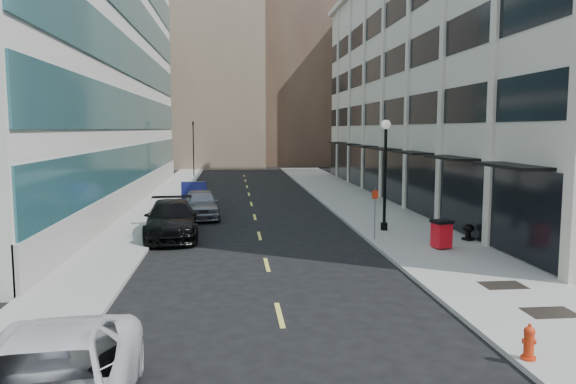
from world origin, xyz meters
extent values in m
plane|color=black|center=(0.00, 0.00, 0.00)|extent=(160.00, 160.00, 0.00)
cube|color=gray|center=(7.50, 20.00, 0.07)|extent=(5.00, 80.00, 0.15)
cube|color=gray|center=(-6.50, 20.00, 0.07)|extent=(3.00, 80.00, 0.15)
cube|color=beige|center=(17.00, 27.00, 9.00)|extent=(14.00, 46.00, 18.00)
cube|color=black|center=(10.02, 27.00, 2.00)|extent=(0.18, 46.00, 3.60)
cube|color=black|center=(10.03, 27.00, 6.50)|extent=(0.12, 46.00, 1.80)
cube|color=black|center=(10.03, 27.00, 10.00)|extent=(0.12, 46.00, 1.80)
cube|color=black|center=(10.03, 27.00, 13.50)|extent=(0.12, 46.00, 1.80)
cube|color=beige|center=(10.00, 10.00, 9.00)|extent=(0.35, 0.60, 18.00)
cube|color=beige|center=(10.00, 16.00, 9.00)|extent=(0.35, 0.60, 18.00)
cube|color=beige|center=(10.00, 22.00, 9.00)|extent=(0.35, 0.60, 18.00)
cube|color=beige|center=(10.00, 28.00, 9.00)|extent=(0.35, 0.60, 18.00)
cube|color=beige|center=(10.00, 34.00, 9.00)|extent=(0.35, 0.60, 18.00)
cube|color=beige|center=(10.00, 40.00, 9.00)|extent=(0.35, 0.60, 18.00)
cube|color=beige|center=(10.00, 46.00, 9.00)|extent=(0.35, 0.60, 18.00)
cube|color=black|center=(9.35, 7.00, 3.90)|extent=(1.30, 4.00, 0.12)
cube|color=black|center=(9.35, 13.00, 3.90)|extent=(1.30, 4.00, 0.12)
cube|color=black|center=(9.35, 19.00, 3.90)|extent=(1.30, 4.00, 0.12)
cube|color=black|center=(9.35, 25.00, 3.90)|extent=(1.30, 4.00, 0.12)
cube|color=black|center=(9.35, 31.00, 3.90)|extent=(1.30, 4.00, 0.12)
cube|color=black|center=(9.35, 37.00, 3.90)|extent=(1.30, 4.00, 0.12)
cube|color=black|center=(9.35, 43.00, 3.90)|extent=(1.30, 4.00, 0.12)
cube|color=beige|center=(-16.00, 27.00, 10.00)|extent=(16.00, 46.00, 20.00)
cube|color=gray|center=(-7.96, 27.00, 0.90)|extent=(0.20, 46.00, 1.80)
cube|color=#2D6369|center=(-7.97, 27.00, 3.00)|extent=(0.14, 45.60, 2.40)
cube|color=#2D6369|center=(-7.97, 27.00, 6.50)|extent=(0.14, 45.60, 2.40)
cube|color=#2D6369|center=(-7.97, 27.00, 10.00)|extent=(0.14, 45.60, 2.40)
cube|color=#2D6369|center=(-7.97, 27.00, 13.50)|extent=(0.14, 45.60, 2.40)
cube|color=#90775E|center=(-4.00, 68.00, 14.00)|extent=(14.00, 18.00, 28.00)
cube|color=brown|center=(8.00, 72.00, 17.00)|extent=(12.00, 16.00, 34.00)
cube|color=#90775E|center=(-14.00, 78.00, 11.00)|extent=(12.00, 14.00, 22.00)
cube|color=beige|center=(18.00, 66.00, 10.00)|extent=(10.00, 14.00, 20.00)
cube|color=black|center=(7.60, 1.00, 0.15)|extent=(1.40, 1.00, 0.01)
cube|color=black|center=(7.60, 3.80, 0.15)|extent=(1.40, 1.00, 0.01)
cube|color=#D8CC4C|center=(0.00, 2.00, 0.01)|extent=(0.15, 2.20, 0.01)
cube|color=#D8CC4C|center=(0.00, 8.00, 0.01)|extent=(0.15, 2.20, 0.01)
cube|color=#D8CC4C|center=(0.00, 14.00, 0.01)|extent=(0.15, 2.20, 0.01)
cube|color=#D8CC4C|center=(0.00, 20.00, 0.01)|extent=(0.15, 2.20, 0.01)
cube|color=#D8CC4C|center=(0.00, 26.00, 0.01)|extent=(0.15, 2.20, 0.01)
cube|color=#D8CC4C|center=(0.00, 32.00, 0.01)|extent=(0.15, 2.20, 0.01)
cube|color=#D8CC4C|center=(0.00, 38.00, 0.01)|extent=(0.15, 2.20, 0.01)
cube|color=#D8CC4C|center=(0.00, 44.00, 0.01)|extent=(0.15, 2.20, 0.01)
cube|color=#D8CC4C|center=(0.00, 50.00, 0.01)|extent=(0.15, 2.20, 0.01)
cylinder|color=black|center=(-5.50, 48.00, 3.00)|extent=(0.12, 0.12, 6.00)
imported|color=black|center=(-5.50, 48.00, 5.99)|extent=(0.66, 0.66, 1.98)
imported|color=black|center=(-4.32, 14.00, 0.89)|extent=(3.05, 6.37, 1.79)
imported|color=gray|center=(-3.20, 19.96, 0.86)|extent=(2.59, 5.25, 1.72)
imported|color=#151852|center=(-3.98, 25.32, 0.82)|extent=(2.19, 5.11, 1.64)
cylinder|color=red|center=(5.30, -2.00, 0.18)|extent=(0.33, 0.33, 0.06)
cylinder|color=red|center=(5.30, -2.00, 0.49)|extent=(0.23, 0.23, 0.56)
sphere|color=red|center=(5.30, -2.00, 0.79)|extent=(0.25, 0.25, 0.25)
cylinder|color=red|center=(5.30, -2.00, 0.92)|extent=(0.07, 0.07, 0.10)
cylinder|color=red|center=(5.30, -2.00, 0.57)|extent=(0.31, 0.18, 0.11)
cylinder|color=red|center=(5.30, -2.02, 0.57)|extent=(0.19, 0.20, 0.16)
cube|color=red|center=(7.69, 9.62, 0.75)|extent=(0.81, 0.81, 1.09)
cube|color=black|center=(7.69, 9.62, 1.32)|extent=(0.92, 0.92, 0.13)
cylinder|color=black|center=(7.48, 9.98, 0.27)|extent=(0.07, 0.24, 0.24)
cylinder|color=black|center=(7.91, 9.98, 0.27)|extent=(0.07, 0.24, 0.24)
cylinder|color=black|center=(6.40, 14.17, 0.35)|extent=(0.35, 0.35, 0.39)
cylinder|color=black|center=(6.40, 14.17, 2.87)|extent=(0.15, 0.15, 5.00)
sphere|color=silver|center=(6.40, 14.17, 5.53)|extent=(0.48, 0.48, 0.48)
cone|color=black|center=(6.40, 14.17, 5.80)|extent=(0.13, 0.13, 0.20)
cylinder|color=slate|center=(5.30, 11.84, 1.39)|extent=(0.05, 0.05, 2.48)
cube|color=red|center=(5.30, 11.82, 2.27)|extent=(0.29, 0.06, 0.39)
cube|color=black|center=(9.60, 11.22, 0.21)|extent=(0.55, 0.55, 0.12)
cylinder|color=black|center=(9.60, 11.22, 0.44)|extent=(0.26, 0.26, 0.39)
ellipsoid|color=black|center=(9.60, 11.22, 0.72)|extent=(0.55, 0.55, 0.39)
camera|label=1|loc=(-1.30, -13.55, 5.32)|focal=35.00mm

